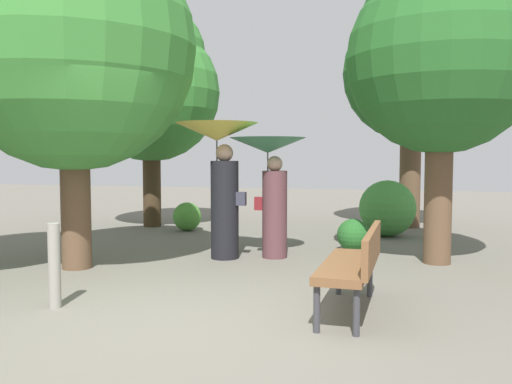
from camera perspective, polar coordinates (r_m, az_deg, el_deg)
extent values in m
plane|color=#6B665B|center=(5.20, -9.86, -13.30)|extent=(40.00, 40.00, 0.00)
cylinder|color=black|center=(7.97, -3.36, -1.91)|extent=(0.42, 0.42, 1.46)
sphere|color=tan|center=(7.93, -3.38, 4.18)|extent=(0.26, 0.26, 0.26)
cylinder|color=#333338|center=(7.99, -4.19, 2.60)|extent=(0.02, 0.02, 0.80)
cone|color=#D8C64C|center=(7.99, -4.20, 6.43)|extent=(1.24, 1.24, 0.27)
cube|color=#333342|center=(7.85, -1.59, -0.72)|extent=(0.14, 0.10, 0.20)
cylinder|color=#563338|center=(8.03, 2.00, -2.40)|extent=(0.37, 0.37, 1.31)
sphere|color=tan|center=(7.98, 2.01, 3.02)|extent=(0.23, 0.23, 0.23)
cylinder|color=#333338|center=(8.03, 1.26, 1.62)|extent=(0.02, 0.02, 0.72)
cone|color=#33724C|center=(8.02, 1.26, 5.00)|extent=(1.15, 1.15, 0.23)
cube|color=maroon|center=(8.10, 0.36, -1.23)|extent=(0.14, 0.10, 0.20)
cylinder|color=#38383D|center=(6.04, 8.80, -8.70)|extent=(0.06, 0.06, 0.44)
cylinder|color=#38383D|center=(6.00, 12.05, -8.82)|extent=(0.06, 0.06, 0.44)
cylinder|color=#38383D|center=(4.76, 6.50, -12.14)|extent=(0.06, 0.06, 0.44)
cylinder|color=#38383D|center=(4.71, 10.67, -12.34)|extent=(0.06, 0.06, 0.44)
cube|color=brown|center=(5.32, 9.64, -7.79)|extent=(0.51, 1.52, 0.08)
cube|color=brown|center=(5.26, 12.27, -5.80)|extent=(0.13, 1.50, 0.35)
cylinder|color=brown|center=(7.97, 19.00, 6.43)|extent=(0.38, 0.38, 3.83)
sphere|color=#235B23|center=(8.08, 19.15, 13.23)|extent=(2.64, 2.64, 2.64)
sphere|color=#235B23|center=(8.24, 19.28, 18.49)|extent=(2.11, 2.11, 2.11)
cylinder|color=#42301E|center=(11.77, -11.11, 5.72)|extent=(0.38, 0.38, 3.84)
sphere|color=#387F33|center=(11.84, -11.17, 10.37)|extent=(2.95, 2.95, 2.95)
sphere|color=#387F33|center=(11.95, -11.22, 14.04)|extent=(2.36, 2.36, 2.36)
cylinder|color=brown|center=(11.89, 16.20, 6.95)|extent=(0.44, 0.44, 4.40)
sphere|color=#235B23|center=(12.00, 16.30, 12.20)|extent=(2.90, 2.90, 2.90)
sphere|color=#235B23|center=(12.16, 16.39, 16.30)|extent=(2.32, 2.32, 2.32)
cylinder|color=brown|center=(7.63, -18.85, 7.06)|extent=(0.40, 0.40, 3.96)
sphere|color=#387F33|center=(7.75, -19.01, 14.40)|extent=(3.30, 3.30, 3.30)
sphere|color=#235B23|center=(8.74, 10.34, -4.54)|extent=(0.52, 0.52, 0.52)
sphere|color=#428C3D|center=(10.46, 13.83, -1.70)|extent=(1.07, 1.07, 1.07)
sphere|color=#4C9338|center=(11.03, -7.36, -2.61)|extent=(0.58, 0.58, 0.58)
cylinder|color=gray|center=(5.79, -20.71, -7.35)|extent=(0.12, 0.12, 0.86)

